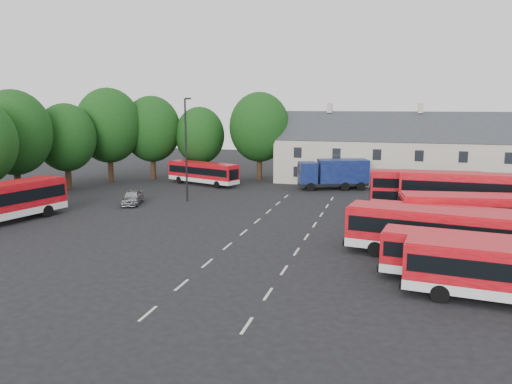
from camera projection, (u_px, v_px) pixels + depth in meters
ground at (236, 239)px, 37.39m from camera, size 140.00×140.00×0.00m
lane_markings at (275, 234)px, 38.63m from camera, size 5.15×33.80×0.01m
treeline at (121, 132)px, 60.05m from camera, size 29.92×32.59×12.01m
terrace_houses at (418, 154)px, 61.50m from camera, size 35.70×7.13×10.06m
bus_row_b at (475, 256)px, 27.60m from camera, size 10.25×3.53×2.84m
bus_row_c at (438, 230)px, 32.28m from camera, size 11.84×4.38×3.27m
bus_row_d at (445, 224)px, 34.33m from camera, size 10.89×3.78×3.02m
bus_row_e at (484, 213)px, 36.66m from camera, size 12.33×4.44×3.41m
bus_dd_south at (464, 195)px, 41.94m from camera, size 10.56×2.82×4.30m
bus_dd_north at (425, 190)px, 45.06m from camera, size 9.91×2.96×4.01m
bus_north at (203, 171)px, 62.06m from camera, size 10.01×5.53×2.79m
box_truck at (334, 173)px, 58.69m from camera, size 8.45×5.05×3.53m
silver_car at (132, 197)px, 50.09m from camera, size 2.88×4.56×1.45m
lamppost at (186, 147)px, 50.86m from camera, size 0.73×0.49×10.60m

